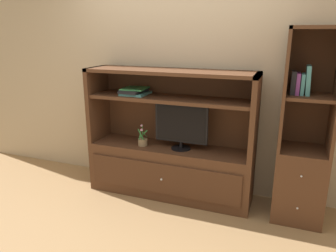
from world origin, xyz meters
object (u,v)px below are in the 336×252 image
object	(u,v)px
media_console	(170,156)
potted_plant	(143,141)
magazine_stack	(135,91)
tv_monitor	(181,126)
upright_book_row	(301,82)
bookshelf_tall	(302,160)

from	to	relation	value
media_console	potted_plant	size ratio (longest dim) A/B	7.60
magazine_stack	potted_plant	bearing A→B (deg)	-31.43
media_console	tv_monitor	world-z (taller)	media_console
potted_plant	upright_book_row	world-z (taller)	upright_book_row
potted_plant	magazine_stack	xyz separation A→B (m)	(-0.12, 0.07, 0.54)
tv_monitor	potted_plant	world-z (taller)	tv_monitor
potted_plant	tv_monitor	bearing A→B (deg)	6.02
magazine_stack	media_console	bearing A→B (deg)	0.32
media_console	potted_plant	bearing A→B (deg)	-165.89
potted_plant	upright_book_row	distance (m)	1.72
magazine_stack	bookshelf_tall	world-z (taller)	bookshelf_tall
tv_monitor	upright_book_row	distance (m)	1.24
potted_plant	bookshelf_tall	size ratio (longest dim) A/B	0.13
tv_monitor	magazine_stack	size ratio (longest dim) A/B	1.81
media_console	bookshelf_tall	distance (m)	1.36
bookshelf_tall	tv_monitor	bearing A→B (deg)	-178.54
potted_plant	bookshelf_tall	distance (m)	1.64
tv_monitor	magazine_stack	bearing A→B (deg)	177.29
bookshelf_tall	magazine_stack	bearing A→B (deg)	-179.84
media_console	upright_book_row	world-z (taller)	upright_book_row
magazine_stack	bookshelf_tall	xyz separation A→B (m)	(1.76, 0.00, -0.55)
tv_monitor	bookshelf_tall	xyz separation A→B (m)	(1.21, 0.03, -0.23)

